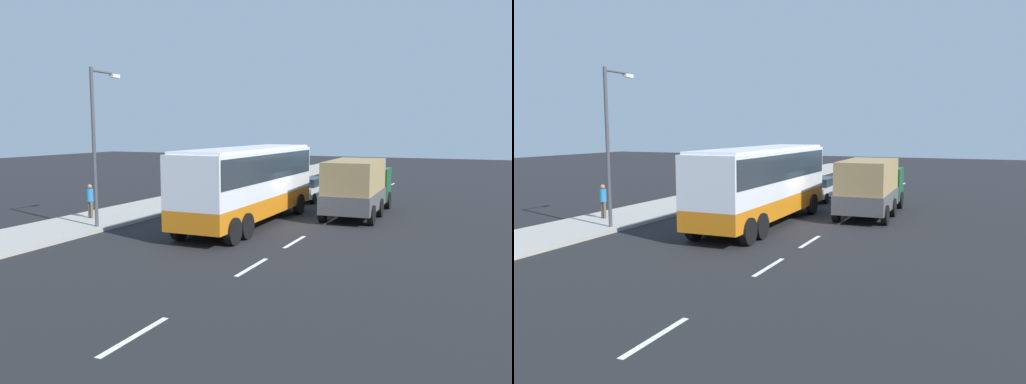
# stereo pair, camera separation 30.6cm
# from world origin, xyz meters

# --- Properties ---
(ground_plane) EXTENTS (120.00, 120.00, 0.00)m
(ground_plane) POSITION_xyz_m (0.00, 0.00, 0.00)
(ground_plane) COLOR black
(sidewalk_curb) EXTENTS (80.00, 4.00, 0.15)m
(sidewalk_curb) POSITION_xyz_m (0.00, 8.46, 0.07)
(sidewalk_curb) COLOR #A8A399
(sidewalk_curb) RESTS_ON ground_plane
(lane_centreline) EXTENTS (41.64, 0.16, 0.01)m
(lane_centreline) POSITION_xyz_m (0.03, -1.98, 0.00)
(lane_centreline) COLOR white
(lane_centreline) RESTS_ON ground_plane
(coach_bus) EXTENTS (10.79, 2.81, 3.66)m
(coach_bus) POSITION_xyz_m (-1.16, 1.28, 2.26)
(coach_bus) COLOR orange
(coach_bus) RESTS_ON ground_plane
(cargo_truck) EXTENTS (7.39, 2.86, 2.95)m
(cargo_truck) POSITION_xyz_m (3.55, -2.80, 1.58)
(cargo_truck) COLOR #19592D
(cargo_truck) RESTS_ON ground_plane
(car_silver_hatch) EXTENTS (4.18, 1.97, 1.44)m
(car_silver_hatch) POSITION_xyz_m (8.07, 1.47, 0.77)
(car_silver_hatch) COLOR silver
(car_silver_hatch) RESTS_ON ground_plane
(pedestrian_near_curb) EXTENTS (0.32, 0.32, 1.58)m
(pedestrian_near_curb) POSITION_xyz_m (8.36, 7.33, 1.06)
(pedestrian_near_curb) COLOR brown
(pedestrian_near_curb) RESTS_ON sidewalk_curb
(pedestrian_at_crossing) EXTENTS (0.32, 0.32, 1.67)m
(pedestrian_at_crossing) POSITION_xyz_m (-3.42, 8.85, 1.11)
(pedestrian_at_crossing) COLOR brown
(pedestrian_at_crossing) RESTS_ON sidewalk_curb
(street_lamp) EXTENTS (1.88, 0.24, 7.06)m
(street_lamp) POSITION_xyz_m (-4.83, 7.05, 4.21)
(street_lamp) COLOR #47474C
(street_lamp) RESTS_ON sidewalk_curb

